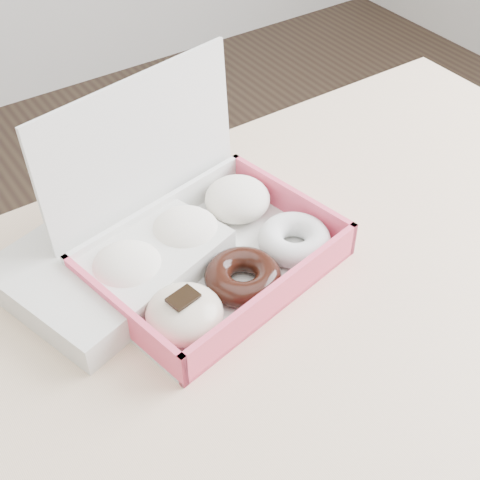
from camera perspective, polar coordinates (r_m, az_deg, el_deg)
table at (r=0.90m, az=6.00°, el=-9.39°), size 1.20×0.80×0.75m
donut_box at (r=0.87m, az=-3.29°, el=-0.29°), size 0.35×0.31×0.23m
newspapers at (r=0.88m, az=-11.00°, el=-1.74°), size 0.31×0.27×0.04m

